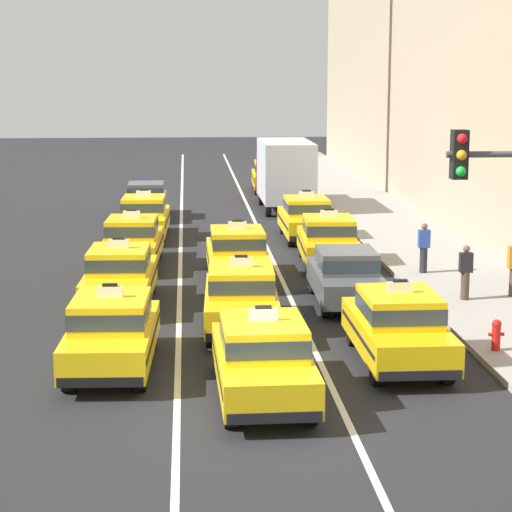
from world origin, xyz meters
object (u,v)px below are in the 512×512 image
(taxi_right_third, at_px, (328,240))
(pedestrian_mid_block, at_px, (466,272))
(taxi_center_nearest, at_px, (263,357))
(taxi_left_nearest, at_px, (112,331))
(taxi_center_third, at_px, (237,254))
(taxi_right_nearest, at_px, (398,326))
(taxi_left_third, at_px, (132,241))
(sedan_left_fifth, at_px, (146,199))
(taxi_center_second, at_px, (241,296))
(pedestrian_near_crosswalk, at_px, (424,248))
(taxi_right_fourth, at_px, (306,217))
(taxi_left_fourth, at_px, (144,216))
(box_truck_right_fifth, at_px, (284,172))
(taxi_right_sixth, at_px, (270,175))
(taxi_left_second, at_px, (120,275))
(sedan_right_second, at_px, (346,275))
(fire_hydrant, at_px, (496,334))

(taxi_right_third, distance_m, pedestrian_mid_block, 6.57)
(taxi_center_nearest, bearing_deg, taxi_left_nearest, 144.33)
(taxi_left_nearest, relative_size, taxi_center_third, 1.01)
(taxi_right_nearest, height_order, taxi_right_third, same)
(taxi_left_third, bearing_deg, taxi_right_nearest, -60.84)
(sedan_left_fifth, xyz_separation_m, taxi_center_second, (3.13, -19.56, 0.03))
(taxi_left_nearest, height_order, taxi_center_third, same)
(taxi_center_second, bearing_deg, pedestrian_near_crosswalk, 44.72)
(taxi_right_fourth, bearing_deg, taxi_left_third, -143.06)
(taxi_left_third, xyz_separation_m, taxi_left_fourth, (0.16, 5.59, 0.00))
(taxi_left_third, height_order, taxi_center_second, same)
(box_truck_right_fifth, bearing_deg, taxi_center_third, -100.76)
(box_truck_right_fifth, bearing_deg, taxi_right_sixth, 90.76)
(taxi_left_second, relative_size, box_truck_right_fifth, 0.66)
(taxi_left_nearest, xyz_separation_m, taxi_right_third, (6.40, 11.28, 0.00))
(taxi_right_fourth, distance_m, taxi_right_sixth, 15.55)
(taxi_center_second, height_order, taxi_center_third, same)
(taxi_center_third, bearing_deg, pedestrian_mid_block, -29.92)
(taxi_right_third, relative_size, taxi_right_fourth, 1.01)
(taxi_left_third, relative_size, sedan_left_fifth, 1.08)
(taxi_center_third, bearing_deg, taxi_left_fourth, 111.44)
(box_truck_right_fifth, bearing_deg, taxi_right_nearest, -89.87)
(taxi_right_nearest, bearing_deg, taxi_right_sixth, 90.27)
(taxi_center_nearest, distance_m, taxi_right_fourth, 18.96)
(taxi_right_third, bearing_deg, sedan_left_fifth, 119.72)
(taxi_left_second, height_order, sedan_right_second, taxi_left_second)
(taxi_left_third, distance_m, fire_hydrant, 14.32)
(taxi_left_fourth, relative_size, pedestrian_near_crosswalk, 2.91)
(taxi_left_second, xyz_separation_m, taxi_left_third, (0.06, 5.62, 0.00))
(taxi_center_nearest, bearing_deg, taxi_left_second, 112.10)
(taxi_left_third, distance_m, taxi_right_third, 6.56)
(taxi_left_second, height_order, taxi_right_nearest, same)
(taxi_right_sixth, xyz_separation_m, pedestrian_near_crosswalk, (2.97, -22.78, 0.07))
(taxi_left_fourth, bearing_deg, taxi_left_third, -91.67)
(taxi_left_second, relative_size, taxi_left_third, 1.00)
(taxi_right_fourth, distance_m, pedestrian_near_crosswalk, 7.79)
(taxi_center_third, bearing_deg, sedan_right_second, -49.16)
(taxi_left_second, bearing_deg, taxi_left_third, 89.40)
(taxi_left_nearest, distance_m, sedan_right_second, 8.34)
(taxi_center_third, xyz_separation_m, box_truck_right_fifth, (3.05, 16.07, 0.90))
(taxi_center_nearest, distance_m, sedan_right_second, 8.48)
(taxi_center_third, height_order, fire_hydrant, taxi_center_third)
(taxi_center_second, height_order, pedestrian_near_crosswalk, taxi_center_second)
(taxi_center_nearest, relative_size, taxi_right_nearest, 1.01)
(taxi_center_nearest, distance_m, taxi_right_sixth, 34.38)
(sedan_left_fifth, distance_m, sedan_right_second, 18.09)
(taxi_left_second, distance_m, taxi_center_second, 4.31)
(taxi_left_fourth, bearing_deg, taxi_right_fourth, -6.88)
(box_truck_right_fifth, distance_m, fire_hydrant, 24.87)
(taxi_left_nearest, bearing_deg, taxi_right_third, 60.42)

